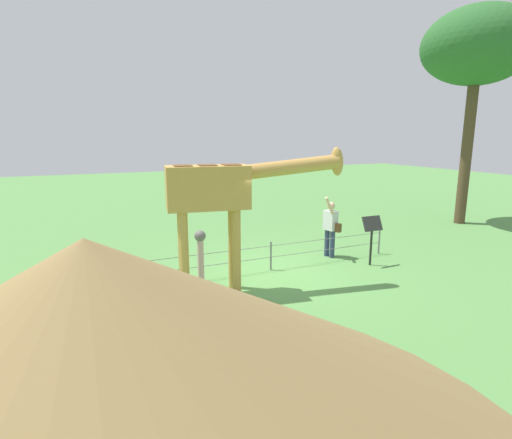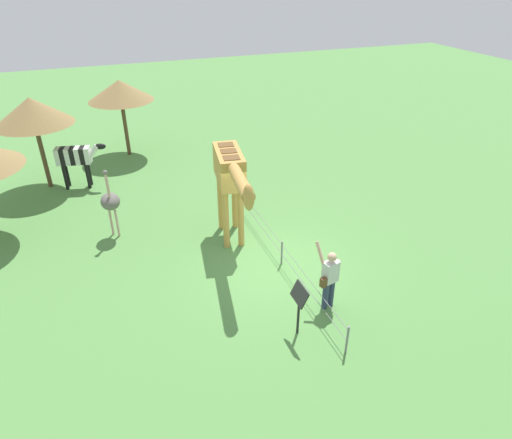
# 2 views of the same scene
# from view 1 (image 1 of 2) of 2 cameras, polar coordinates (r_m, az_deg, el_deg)

# --- Properties ---
(ground_plane) EXTENTS (60.00, 60.00, 0.00)m
(ground_plane) POSITION_cam_1_polar(r_m,az_deg,el_deg) (10.30, 2.55, -7.40)
(ground_plane) COLOR #568E47
(giraffe) EXTENTS (3.96, 1.08, 3.15)m
(giraffe) POSITION_cam_1_polar(r_m,az_deg,el_deg) (8.52, -4.50, 3.71)
(giraffe) COLOR #C69347
(giraffe) RESTS_ON ground_plane
(visitor) EXTENTS (0.56, 0.57, 1.77)m
(visitor) POSITION_cam_1_polar(r_m,az_deg,el_deg) (11.48, 10.47, -0.87)
(visitor) COLOR navy
(visitor) RESTS_ON ground_plane
(ostrich) EXTENTS (0.70, 0.56, 2.25)m
(ostrich) POSITION_cam_1_polar(r_m,az_deg,el_deg) (5.31, -9.13, -13.03)
(ostrich) COLOR #CC9E93
(ostrich) RESTS_ON ground_plane
(shade_hut_aside) EXTENTS (3.04, 3.04, 3.15)m
(shade_hut_aside) POSITION_cam_1_polar(r_m,az_deg,el_deg) (1.27, -21.57, -21.61)
(shade_hut_aside) COLOR brown
(shade_hut_aside) RESTS_ON ground_plane
(tree_northeast) EXTENTS (3.94, 3.94, 7.92)m
(tree_northeast) POSITION_cam_1_polar(r_m,az_deg,el_deg) (17.71, 28.83, 20.46)
(tree_northeast) COLOR brown
(tree_northeast) RESTS_ON ground_plane
(info_sign) EXTENTS (0.56, 0.21, 1.32)m
(info_sign) POSITION_cam_1_polar(r_m,az_deg,el_deg) (10.99, 16.06, -1.47)
(info_sign) COLOR black
(info_sign) RESTS_ON ground_plane
(wire_fence) EXTENTS (7.05, 0.05, 0.75)m
(wire_fence) POSITION_cam_1_polar(r_m,az_deg,el_deg) (10.33, 2.11, -4.98)
(wire_fence) COLOR slate
(wire_fence) RESTS_ON ground_plane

